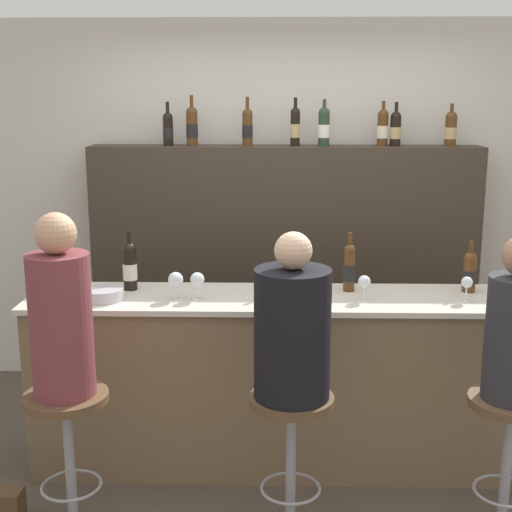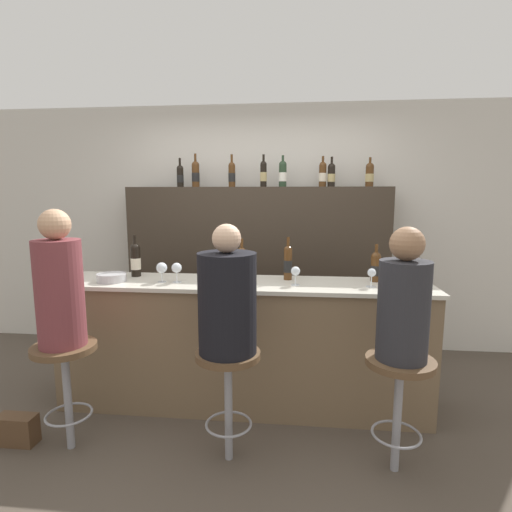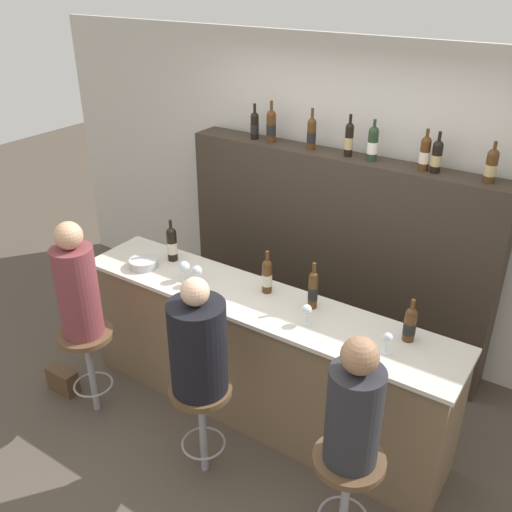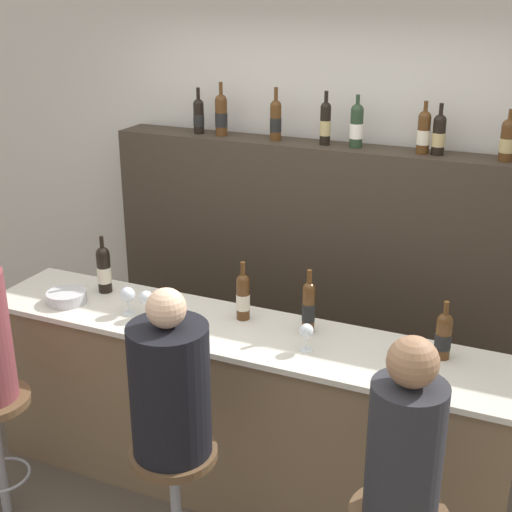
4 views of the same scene
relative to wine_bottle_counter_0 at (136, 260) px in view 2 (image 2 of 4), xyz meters
The scene contains 28 objects.
ground_plane 1.50m from the wine_bottle_counter_0, 23.76° to the right, with size 16.00×16.00×0.00m, color #4C4238.
wall_back 1.53m from the wine_bottle_counter_0, 54.31° to the left, with size 6.40×0.05×2.60m.
bar_counter 1.10m from the wine_bottle_counter_0, ahead, with size 2.86×0.57×1.00m.
back_bar_cabinet 1.38m from the wine_bottle_counter_0, 48.73° to the left, with size 2.68×0.28×1.74m.
wine_bottle_counter_0 is the anchor object (origin of this frame).
wine_bottle_counter_1 0.87m from the wine_bottle_counter_0, ahead, with size 0.07×0.07×0.32m.
wine_bottle_counter_2 1.24m from the wine_bottle_counter_0, ahead, with size 0.07×0.07×0.34m.
wine_bottle_counter_3 1.91m from the wine_bottle_counter_0, ahead, with size 0.08×0.08×0.29m.
wine_bottle_backbar_0 1.25m from the wine_bottle_counter_0, 84.92° to the left, with size 0.07×0.07×0.30m.
wine_bottle_backbar_1 1.28m from the wine_bottle_counter_0, 75.93° to the left, with size 0.08×0.08×0.34m.
wine_bottle_backbar_2 1.40m from the wine_bottle_counter_0, 58.06° to the left, with size 0.07×0.07×0.33m.
wine_bottle_backbar_3 1.58m from the wine_bottle_counter_0, 46.67° to the left, with size 0.07×0.07×0.32m.
wine_bottle_backbar_4 1.70m from the wine_bottle_counter_0, 41.37° to the left, with size 0.08×0.08×0.31m.
wine_bottle_backbar_5 1.99m from the wine_bottle_counter_0, 33.22° to the left, with size 0.07×0.07×0.30m.
wine_bottle_backbar_6 2.06m from the wine_bottle_counter_0, 31.80° to the left, with size 0.07×0.07×0.29m.
wine_bottle_backbar_7 2.36m from the wine_bottle_counter_0, 26.80° to the left, with size 0.08×0.08×0.28m.
wine_glass_0 0.35m from the wine_bottle_counter_0, 34.20° to the right, with size 0.08×0.08×0.15m.
wine_glass_1 0.45m from the wine_bottle_counter_0, 25.73° to the right, with size 0.08×0.08×0.15m.
wine_glass_2 1.32m from the wine_bottle_counter_0, ahead, with size 0.07×0.07×0.14m.
wine_glass_3 1.86m from the wine_bottle_counter_0, ahead, with size 0.07×0.07×0.14m.
metal_bowl 0.26m from the wine_bottle_counter_0, 117.04° to the right, with size 0.22×0.22×0.06m.
bar_stool_left 1.00m from the wine_bottle_counter_0, 101.44° to the right, with size 0.40×0.40×0.71m.
guest_seated_left 0.82m from the wine_bottle_counter_0, 101.44° to the right, with size 0.29×0.29×0.86m.
bar_stool_middle 1.34m from the wine_bottle_counter_0, 41.69° to the right, with size 0.40×0.40×0.71m.
guest_seated_middle 1.21m from the wine_bottle_counter_0, 41.69° to the right, with size 0.35×0.35×0.78m.
bar_stool_right 2.16m from the wine_bottle_counter_0, 22.63° to the right, with size 0.40×0.40×0.71m.
guest_seated_right 2.08m from the wine_bottle_counter_0, 22.63° to the right, with size 0.29×0.29×0.77m.
handbag 1.42m from the wine_bottle_counter_0, 124.08° to the right, with size 0.26×0.12×0.20m.
Camera 2 is at (0.42, -2.69, 1.66)m, focal length 28.00 mm.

